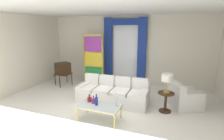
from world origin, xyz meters
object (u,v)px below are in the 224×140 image
at_px(bottle_crystal_tall, 96,101).
at_px(table_lamp_brass, 167,79).
at_px(armchair_white, 184,99).
at_px(coffee_table, 99,107).
at_px(stained_glass_divider, 93,60).
at_px(round_side_table, 166,100).
at_px(vintage_tv, 63,69).
at_px(bottle_ruby_flask, 117,101).
at_px(peacock_figurine, 97,82).
at_px(couch_white_long, 114,93).
at_px(bottle_blue_decanter, 94,101).
at_px(bottle_amber_squat, 90,99).

distance_m(bottle_crystal_tall, table_lamp_brass, 2.12).
relative_size(bottle_crystal_tall, armchair_white, 0.29).
xyz_separation_m(coffee_table, stained_glass_divider, (-1.61, 2.94, 0.69)).
bearing_deg(round_side_table, vintage_tv, 165.44).
bearing_deg(bottle_ruby_flask, table_lamp_brass, 39.46).
bearing_deg(peacock_figurine, couch_white_long, -46.10).
relative_size(bottle_crystal_tall, bottle_ruby_flask, 0.89).
distance_m(bottle_blue_decanter, table_lamp_brass, 2.20).
bearing_deg(vintage_tv, bottle_crystal_tall, -40.29).
bearing_deg(bottle_ruby_flask, bottle_crystal_tall, -165.05).
distance_m(vintage_tv, round_side_table, 4.57).
xyz_separation_m(bottle_ruby_flask, table_lamp_brass, (1.19, 0.98, 0.47)).
bearing_deg(bottle_amber_squat, table_lamp_brass, 25.93).
bearing_deg(stained_glass_divider, peacock_figurine, -48.62).
bearing_deg(bottle_ruby_flask, vintage_tv, 146.47).
bearing_deg(bottle_blue_decanter, couch_white_long, 82.83).
relative_size(couch_white_long, stained_glass_divider, 1.07).
bearing_deg(table_lamp_brass, coffee_table, -145.51).
distance_m(coffee_table, bottle_blue_decanter, 0.25).
bearing_deg(bottle_ruby_flask, coffee_table, -161.88).
xyz_separation_m(bottle_ruby_flask, vintage_tv, (-3.21, 2.13, 0.17)).
bearing_deg(coffee_table, bottle_crystal_tall, 176.13).
bearing_deg(bottle_blue_decanter, bottle_amber_squat, 157.99).
bearing_deg(peacock_figurine, round_side_table, -26.19).
distance_m(bottle_crystal_tall, peacock_figurine, 2.86).
relative_size(armchair_white, round_side_table, 1.82).
xyz_separation_m(coffee_table, bottle_amber_squat, (-0.37, 0.15, 0.11)).
relative_size(coffee_table, table_lamp_brass, 2.00).
height_order(armchair_white, round_side_table, armchair_white).
bearing_deg(table_lamp_brass, peacock_figurine, 153.81).
xyz_separation_m(bottle_amber_squat, round_side_table, (2.01, 0.98, -0.13)).
relative_size(bottle_ruby_flask, armchair_white, 0.33).
bearing_deg(vintage_tv, coffee_table, -39.52).
height_order(bottle_ruby_flask, round_side_table, bottle_ruby_flask).
relative_size(couch_white_long, bottle_amber_squat, 10.46).
bearing_deg(bottle_blue_decanter, bottle_crystal_tall, -32.96).
height_order(stained_glass_divider, table_lamp_brass, stained_glass_divider).
height_order(coffee_table, peacock_figurine, peacock_figurine).
height_order(couch_white_long, bottle_crystal_tall, couch_white_long).
height_order(bottle_amber_squat, table_lamp_brass, table_lamp_brass).
xyz_separation_m(bottle_crystal_tall, vintage_tv, (-2.68, 2.27, 0.19)).
height_order(coffee_table, armchair_white, armchair_white).
distance_m(bottle_blue_decanter, bottle_amber_squat, 0.17).
height_order(armchair_white, peacock_figurine, armchair_white).
bearing_deg(bottle_blue_decanter, armchair_white, 33.13).
relative_size(bottle_ruby_flask, round_side_table, 0.60).
bearing_deg(armchair_white, table_lamp_brass, -135.74).
bearing_deg(round_side_table, bottle_ruby_flask, -140.54).
height_order(couch_white_long, table_lamp_brass, table_lamp_brass).
distance_m(bottle_amber_squat, round_side_table, 2.24).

